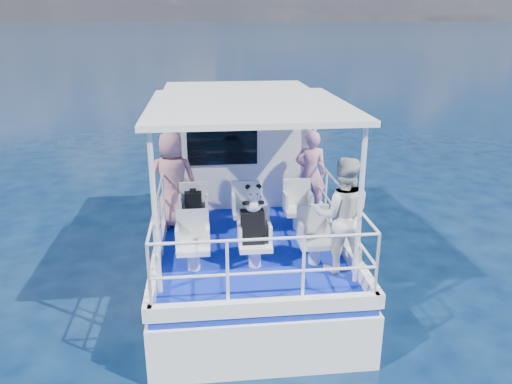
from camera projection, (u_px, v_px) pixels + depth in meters
ground at (248, 282)px, 8.76m from camera, size 2000.00×2000.00×0.00m
hull at (243, 257)px, 9.70m from camera, size 3.00×7.00×1.60m
deck at (243, 216)px, 9.42m from camera, size 2.90×6.90×0.10m
cabin at (237, 141)px, 10.27m from camera, size 2.85×2.00×2.20m
canopy at (248, 106)px, 7.55m from camera, size 3.00×3.20×0.08m
canopy_posts at (249, 178)px, 7.87m from camera, size 2.77×2.97×2.20m
railings at (251, 221)px, 7.76m from camera, size 2.84×3.59×1.00m
seat_port_fwd at (194, 223)px, 8.50m from camera, size 0.48×0.46×0.38m
seat_center_fwd at (247, 221)px, 8.59m from camera, size 0.48×0.46×0.38m
seat_stbd_fwd at (298, 219)px, 8.69m from camera, size 0.48×0.46×0.38m
seat_port_aft at (194, 257)px, 7.28m from camera, size 0.48×0.46×0.38m
seat_center_aft at (255, 254)px, 7.37m from camera, size 0.48×0.46×0.38m
seat_stbd_aft at (315, 251)px, 7.46m from camera, size 0.48×0.46×0.38m
passenger_port_fwd at (173, 180)px, 8.62m from camera, size 0.67×0.50×1.70m
passenger_stbd_fwd at (311, 173)px, 9.19m from camera, size 0.62×0.45×1.59m
passenger_stbd_aft at (342, 215)px, 7.06m from camera, size 0.92×0.77×1.70m
backpack_port at (193, 203)px, 8.36m from camera, size 0.28×0.16×0.37m
backpack_center at (252, 227)px, 7.22m from camera, size 0.33×0.19×0.50m
compact_camera at (193, 191)px, 8.28m from camera, size 0.10×0.06×0.06m
panda at (253, 198)px, 7.05m from camera, size 0.26×0.22×0.40m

